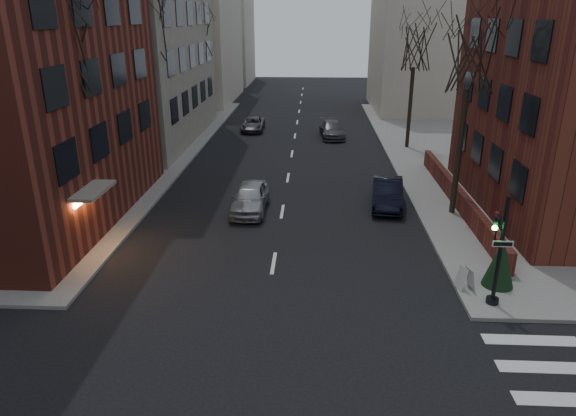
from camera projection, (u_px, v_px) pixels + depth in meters
The scene contains 18 objects.
low_wall_right at pixel (458, 197), 27.28m from camera, with size 0.35×16.00×1.00m, color #60281B.
building_distant_la at pixel (172, 21), 59.10m from camera, with size 14.00×16.00×18.00m, color #BBB19E.
building_distant_ra at pixel (444, 32), 53.38m from camera, with size 14.00×14.00×16.00m, color #BBB19E.
building_distant_lb at pixel (216, 34), 75.59m from camera, with size 10.00×12.00×14.00m, color #BBB19E.
traffic_signal at pixel (497, 258), 17.55m from camera, with size 0.76×0.44×4.00m.
tree_left_a at pixel (58, 48), 20.69m from camera, with size 4.18×4.18×10.26m.
tree_left_b at pixel (148, 28), 31.75m from camera, with size 4.40×4.40×10.80m.
tree_left_c at pixel (197, 35), 45.14m from camera, with size 3.96×3.96×9.72m.
tree_right_a at pixel (471, 54), 23.76m from camera, with size 3.96×3.96×9.72m.
tree_right_b at pixel (415, 46), 37.00m from camera, with size 3.74×3.74×9.18m.
streetlamp_near at pixel (145, 116), 29.63m from camera, with size 0.36×0.36×6.28m.
streetlamp_far at pixel (211, 77), 48.32m from camera, with size 0.36×0.36×6.28m.
parked_sedan at pixel (387, 193), 27.55m from camera, with size 1.56×4.46×1.47m, color black.
car_lane_silver at pixel (250, 198), 26.84m from camera, with size 1.76×4.36×1.49m, color #9A9BA0.
car_lane_gray at pixel (332, 130), 43.10m from camera, with size 1.87×4.59×1.33m, color #424146.
car_lane_far at pixel (253, 124), 45.61m from camera, with size 1.92×4.16×1.16m, color #45444A.
sandwich_board at pixel (466, 278), 18.99m from camera, with size 0.38×0.54×0.86m, color silver.
evergreen_shrub at pixel (500, 262), 19.03m from camera, with size 1.15×1.15×1.92m, color black.
Camera 1 is at (1.56, -7.16, 9.72)m, focal length 32.00 mm.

